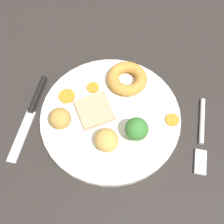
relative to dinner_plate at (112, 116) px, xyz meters
The scene contains 12 objects.
dining_table 3.71cm from the dinner_plate, 83.82° to the left, with size 120.00×84.00×3.60cm, color #2B2623.
dinner_plate is the anchor object (origin of this frame).
meat_slice_main 3.57cm from the dinner_plate, ahead, with size 6.51×6.22×0.80cm, color tan.
yorkshire_pudding 8.26cm from the dinner_plate, 105.35° to the right, with size 7.96×7.96×2.28cm, color #C68938.
roast_potato_left 9.78cm from the dinner_plate, 15.68° to the left, with size 4.14×3.96×3.48cm, color #BC8C42.
roast_potato_right 6.38cm from the dinner_plate, 85.30° to the left, with size 4.37×4.10×3.31cm, color tan.
carrot_coin_front 7.12cm from the dinner_plate, 51.08° to the right, with size 2.39×2.39×0.46cm, color orange.
carrot_coin_back 9.74cm from the dinner_plate, 17.86° to the right, with size 3.19×3.19×0.40cm, color orange.
carrot_coin_side 11.31cm from the dinner_plate, behind, with size 2.53×2.53×0.41cm, color orange.
broccoli_floret 6.88cm from the dinner_plate, 141.11° to the left, with size 4.10×4.10×4.81cm.
fork 17.04cm from the dinner_plate, behind, with size 2.73×15.32×0.90cm.
knife 15.72cm from the dinner_plate, ahead, with size 3.22×18.55×1.20cm.
Camera 1 is at (-2.85, 20.15, 48.66)cm, focal length 41.99 mm.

